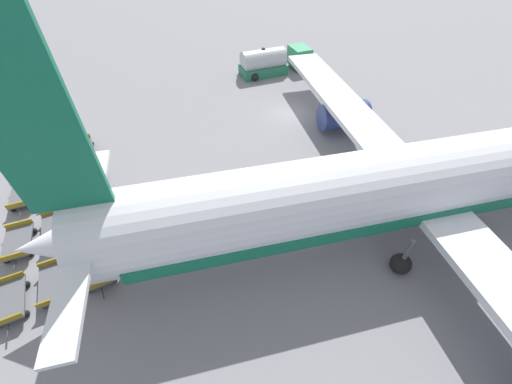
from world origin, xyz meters
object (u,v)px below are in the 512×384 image
at_px(baggage_dolly_row_mid_a_col_b, 53,187).
at_px(baggage_dolly_row_mid_b_col_a, 84,149).
at_px(baggage_dolly_row_mid_a_col_c, 56,228).
at_px(baggage_dolly_row_mid_b_col_d, 98,268).
at_px(fuel_tanker_primary, 271,62).
at_px(baggage_dolly_row_mid_b_col_b, 89,178).
at_px(baggage_dolly_row_mid_a_col_d, 55,283).
at_px(baggage_dolly_row_near_col_d, 9,301).
at_px(baggage_dolly_row_mid_b_col_c, 91,219).
at_px(baggage_dolly_row_mid_a_col_a, 56,155).
at_px(service_van, 26,38).
at_px(airplane, 442,178).
at_px(baggage_dolly_row_near_col_b, 23,195).
at_px(baggage_dolly_row_near_col_c, 18,242).
at_px(baggage_dolly_row_near_col_a, 27,161).

distance_m(baggage_dolly_row_mid_a_col_b, baggage_dolly_row_mid_b_col_a, 4.62).
bearing_deg(baggage_dolly_row_mid_a_col_c, baggage_dolly_row_mid_b_col_d, 35.03).
height_order(fuel_tanker_primary, baggage_dolly_row_mid_b_col_b, fuel_tanker_primary).
height_order(fuel_tanker_primary, baggage_dolly_row_mid_a_col_c, fuel_tanker_primary).
bearing_deg(baggage_dolly_row_mid_b_col_a, baggage_dolly_row_mid_a_col_d, -1.83).
distance_m(fuel_tanker_primary, baggage_dolly_row_mid_a_col_b, 25.98).
bearing_deg(baggage_dolly_row_near_col_d, baggage_dolly_row_mid_b_col_b, 160.47).
bearing_deg(baggage_dolly_row_mid_b_col_c, baggage_dolly_row_mid_a_col_d, -19.69).
xyz_separation_m(baggage_dolly_row_near_col_d, baggage_dolly_row_mid_a_col_b, (-8.69, 0.84, 0.00)).
relative_size(baggage_dolly_row_mid_a_col_a, baggage_dolly_row_mid_b_col_b, 1.00).
height_order(fuel_tanker_primary, service_van, fuel_tanker_primary).
relative_size(service_van, baggage_dolly_row_mid_b_col_b, 1.66).
distance_m(airplane, service_van, 52.28).
xyz_separation_m(baggage_dolly_row_mid_a_col_c, baggage_dolly_row_mid_b_col_d, (3.87, 2.71, 0.00)).
height_order(service_van, baggage_dolly_row_mid_b_col_d, service_van).
height_order(baggage_dolly_row_near_col_d, baggage_dolly_row_mid_b_col_c, same).
relative_size(airplane, baggage_dolly_row_mid_a_col_a, 13.47).
height_order(baggage_dolly_row_mid_a_col_a, baggage_dolly_row_mid_a_col_d, same).
bearing_deg(baggage_dolly_row_near_col_b, baggage_dolly_row_mid_b_col_a, 142.16).
xyz_separation_m(fuel_tanker_primary, baggage_dolly_row_mid_b_col_d, (22.73, -17.94, -0.78)).
xyz_separation_m(fuel_tanker_primary, baggage_dolly_row_mid_a_col_d, (23.01, -20.11, -0.78)).
relative_size(service_van, baggage_dolly_row_near_col_c, 1.66).
height_order(service_van, baggage_dolly_row_mid_b_col_c, service_van).
bearing_deg(baggage_dolly_row_near_col_d, baggage_dolly_row_mid_b_col_a, 169.19).
bearing_deg(baggage_dolly_row_mid_b_col_c, baggage_dolly_row_mid_b_col_b, -174.52).
relative_size(service_van, baggage_dolly_row_near_col_d, 1.64).
height_order(fuel_tanker_primary, baggage_dolly_row_mid_a_col_a, fuel_tanker_primary).
xyz_separation_m(baggage_dolly_row_near_col_c, baggage_dolly_row_mid_a_col_a, (-8.73, 0.87, 0.00)).
xyz_separation_m(baggage_dolly_row_mid_a_col_a, baggage_dolly_row_mid_b_col_d, (12.03, 3.82, 0.00)).
bearing_deg(baggage_dolly_row_mid_a_col_d, baggage_dolly_row_mid_b_col_c, 160.31).
distance_m(baggage_dolly_row_mid_b_col_b, baggage_dolly_row_mid_b_col_d, 8.34).
bearing_deg(baggage_dolly_row_mid_a_col_a, baggage_dolly_row_mid_a_col_c, 7.72).
xyz_separation_m(baggage_dolly_row_near_col_b, baggage_dolly_row_mid_b_col_a, (-4.55, 3.54, 0.00)).
distance_m(service_van, baggage_dolly_row_mid_b_col_a, 29.45).
relative_size(baggage_dolly_row_mid_a_col_d, baggage_dolly_row_mid_b_col_b, 1.01).
distance_m(baggage_dolly_row_mid_b_col_b, baggage_dolly_row_mid_b_col_c, 4.31).
height_order(baggage_dolly_row_mid_a_col_c, baggage_dolly_row_mid_b_col_c, same).
xyz_separation_m(baggage_dolly_row_mid_a_col_a, baggage_dolly_row_mid_b_col_c, (8.04, 3.17, 0.00)).
height_order(service_van, baggage_dolly_row_near_col_b, service_van).
height_order(baggage_dolly_row_near_col_b, baggage_dolly_row_mid_a_col_a, same).
distance_m(service_van, baggage_dolly_row_near_col_a, 28.93).
distance_m(airplane, baggage_dolly_row_mid_a_col_c, 23.61).
bearing_deg(baggage_dolly_row_near_col_a, airplane, 62.32).
distance_m(fuel_tanker_primary, baggage_dolly_row_near_col_c, 29.84).
bearing_deg(baggage_dolly_row_near_col_d, baggage_dolly_row_near_col_a, -172.61).
xyz_separation_m(baggage_dolly_row_near_col_d, baggage_dolly_row_mid_a_col_d, (-0.47, 2.08, 0.00)).
relative_size(baggage_dolly_row_mid_a_col_c, baggage_dolly_row_mid_b_col_a, 1.00).
xyz_separation_m(baggage_dolly_row_mid_a_col_c, baggage_dolly_row_mid_b_col_c, (-0.12, 2.07, 0.00)).
xyz_separation_m(baggage_dolly_row_near_col_b, baggage_dolly_row_mid_a_col_c, (3.84, 2.59, 0.00)).
bearing_deg(baggage_dolly_row_near_col_d, baggage_dolly_row_mid_a_col_c, 161.50).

